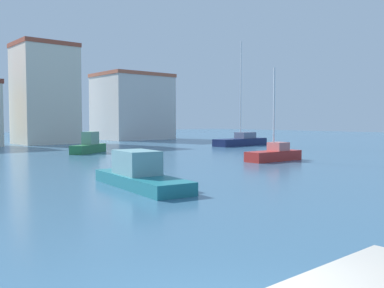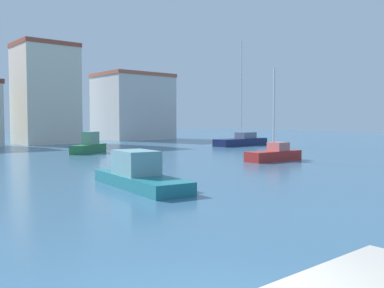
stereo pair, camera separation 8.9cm
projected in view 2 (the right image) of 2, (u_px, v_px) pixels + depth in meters
water at (170, 161)px, 29.95m from camera, size 160.00×160.00×0.00m
sailboat_navy_distant_north at (242, 140)px, 47.57m from camera, size 7.43×2.43×11.55m
sailboat_red_mid_harbor at (274, 154)px, 29.78m from camera, size 4.54×1.54×6.50m
motorboat_teal_near_pier at (139, 174)px, 18.09m from camera, size 2.50×6.30×1.55m
motorboat_green_far_right at (89, 146)px, 36.94m from camera, size 4.32×3.50×1.84m
harbor_office at (46, 94)px, 51.36m from camera, size 6.69×6.30×12.05m
warehouse_block at (133, 107)px, 63.63m from camera, size 10.02×8.80×9.72m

